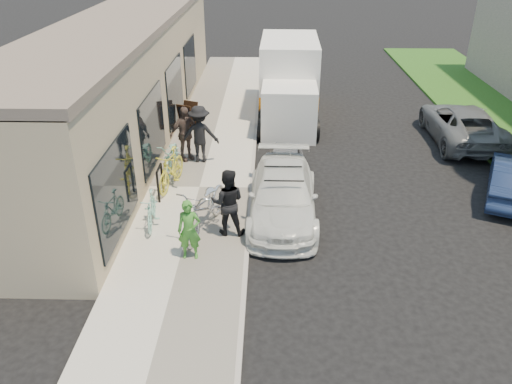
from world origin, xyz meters
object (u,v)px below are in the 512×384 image
object	(u,v)px
cruiser_bike_b	(172,156)
bystander_b	(185,134)
tandem_bike	(206,207)
bystander_a	(200,134)
far_car_gray	(462,124)
bike_rack	(160,179)
sedan_white	(283,195)
sedan_silver	(285,166)
woman_rider	(189,230)
moving_truck	(289,83)
sandwich_board	(188,116)
man_standing	(228,202)
cruiser_bike_a	(151,210)
cruiser_bike_c	(171,169)

from	to	relation	value
cruiser_bike_b	bystander_b	bearing A→B (deg)	69.79
tandem_bike	bystander_a	distance (m)	4.33
far_car_gray	bystander_a	size ratio (longest dim) A/B	2.55
bike_rack	bystander_b	bearing A→B (deg)	83.07
sedan_white	far_car_gray	distance (m)	8.75
sedan_silver	far_car_gray	world-z (taller)	far_car_gray
sedan_silver	woman_rider	xyz separation A→B (m)	(-2.30, -4.37, 0.39)
far_car_gray	cruiser_bike_b	distance (m)	10.60
sedan_silver	moving_truck	world-z (taller)	moving_truck
moving_truck	bystander_a	xyz separation A→B (m)	(-3.05, -5.20, -0.24)
sandwich_board	bystander_b	bearing A→B (deg)	-60.82
sedan_silver	bystander_b	distance (m)	3.51
man_standing	bystander_b	xyz separation A→B (m)	(-1.75, 4.49, 0.04)
tandem_bike	cruiser_bike_a	bearing A→B (deg)	-171.72
tandem_bike	cruiser_bike_c	size ratio (longest dim) A/B	1.31
sedan_white	tandem_bike	size ratio (longest dim) A/B	1.79
woman_rider	cruiser_bike_a	world-z (taller)	woman_rider
cruiser_bike_b	cruiser_bike_c	world-z (taller)	cruiser_bike_c
bystander_a	tandem_bike	bearing A→B (deg)	97.54
bike_rack	moving_truck	xyz separation A→B (m)	(3.88, 7.75, 0.62)
sedan_white	moving_truck	world-z (taller)	moving_truck
sedan_white	bystander_b	bearing A→B (deg)	134.48
cruiser_bike_c	bystander_b	bearing A→B (deg)	97.25
sandwich_board	cruiser_bike_b	xyz separation A→B (m)	(0.06, -3.78, -0.01)
cruiser_bike_b	bystander_a	world-z (taller)	bystander_a
sedan_white	woman_rider	world-z (taller)	woman_rider
bike_rack	woman_rider	size ratio (longest dim) A/B	0.64
woman_rider	cruiser_bike_c	bearing A→B (deg)	103.66
sedan_white	cruiser_bike_a	bearing A→B (deg)	-165.43
far_car_gray	tandem_bike	distance (m)	10.89
bike_rack	sedan_white	xyz separation A→B (m)	(3.46, -0.72, -0.08)
moving_truck	sedan_white	bearing A→B (deg)	-91.26
sedan_white	woman_rider	size ratio (longest dim) A/B	3.04
bystander_a	far_car_gray	bearing A→B (deg)	-167.14
bike_rack	moving_truck	world-z (taller)	moving_truck
sedan_silver	bystander_b	bearing A→B (deg)	164.15
bike_rack	far_car_gray	xyz separation A→B (m)	(10.14, 4.93, -0.05)
far_car_gray	woman_rider	size ratio (longest dim) A/B	3.27
sandwich_board	tandem_bike	xyz separation A→B (m)	(1.54, -7.29, 0.15)
tandem_bike	bystander_a	world-z (taller)	bystander_a
cruiser_bike_a	cruiser_bike_c	xyz separation A→B (m)	(0.13, 2.19, 0.13)
moving_truck	cruiser_bike_c	bearing A→B (deg)	-115.97
woman_rider	bystander_a	world-z (taller)	bystander_a
sedan_white	man_standing	world-z (taller)	man_standing
tandem_bike	bystander_b	xyz separation A→B (m)	(-1.18, 4.37, 0.25)
moving_truck	sandwich_board	bearing A→B (deg)	-149.47
bystander_a	sedan_white	bearing A→B (deg)	127.34
cruiser_bike_b	bystander_b	size ratio (longest dim) A/B	1.05
bike_rack	bystander_b	size ratio (longest dim) A/B	0.52
sandwich_board	cruiser_bike_b	world-z (taller)	same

